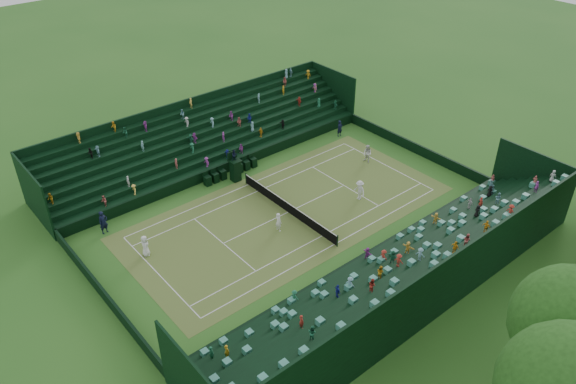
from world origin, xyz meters
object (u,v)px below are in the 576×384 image
Objects in this scene: umpire_chair at (235,167)px; player_far_west at (367,154)px; tennis_net at (288,207)px; player_near_west at (145,246)px; player_far_east at (359,190)px; player_near_east at (278,222)px.

player_far_west is (5.25, 11.37, -0.44)m from umpire_chair.
tennis_net is 3.80× the size of umpire_chair.
player_near_west is 22.50m from player_far_west.
player_far_west is 6.43m from player_far_east.
player_far_west is at bearing 98.21° from tennis_net.
umpire_chair reaches higher than player_near_west.
player_far_west is at bearing -80.43° from player_near_east.
player_far_west is (-2.97, 13.11, 0.05)m from player_near_east.
umpire_chair is 8.42m from player_near_east.
player_far_east is at bearing -83.61° from player_near_west.
player_far_east is (9.16, 6.27, -0.42)m from umpire_chair.
player_near_west is (4.33, -11.11, -0.46)m from umpire_chair.
player_near_west is 0.95× the size of player_far_east.
player_near_west is at bearing -97.52° from player_far_west.
player_near_west reaches higher than player_near_east.
player_far_east is at bearing -99.92° from player_near_east.
player_far_west reaches higher than tennis_net.
player_near_east is 0.94× the size of player_far_west.
tennis_net is 11.77m from player_near_west.
tennis_net is at bearing -86.97° from player_far_west.
player_near_east is 8.06m from player_far_east.
player_near_west is 18.04m from player_far_east.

